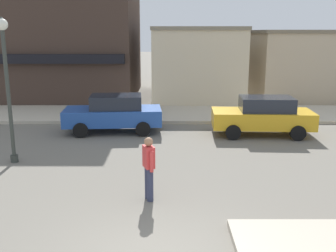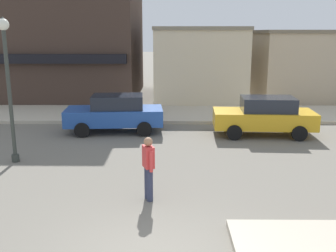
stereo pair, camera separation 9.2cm
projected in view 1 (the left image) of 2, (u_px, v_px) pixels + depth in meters
kerb_far at (164, 114)px, 19.82m from camera, size 80.00×4.00×0.15m
lamp_post at (6, 70)px, 12.00m from camera, size 0.36×0.36×4.54m
parked_car_nearest at (114, 113)px, 16.36m from camera, size 4.12×2.11×1.56m
parked_car_second at (263, 115)px, 15.87m from camera, size 4.08×2.03×1.56m
pedestrian_crossing_near at (149, 167)px, 9.64m from camera, size 0.33×0.55×1.61m
building_corner_shop at (65, 30)px, 25.10m from camera, size 9.35×9.35×8.45m
building_storefront_left_near at (195, 63)px, 24.91m from camera, size 5.35×7.99×4.39m
building_storefront_left_mid at (318, 63)px, 25.85m from camera, size 8.87×8.06×4.22m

